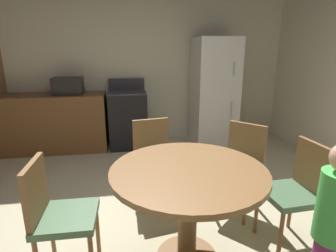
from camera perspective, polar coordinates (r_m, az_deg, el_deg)
ground_plane at (r=2.49m, az=-3.71°, el=-23.09°), size 14.00×14.00×0.00m
wall_back at (r=4.76m, az=-7.35°, el=13.14°), size 5.57×0.12×2.70m
kitchen_counter at (r=4.69m, az=-25.20°, el=0.56°), size 2.00×0.60×0.90m
oven_range at (r=4.50m, az=-8.46°, el=1.54°), size 0.60×0.60×1.10m
refrigerator at (r=4.60m, az=9.77°, el=7.06°), size 0.68×0.68×1.76m
microwave at (r=4.48m, az=-20.43°, el=8.00°), size 0.44×0.32×0.26m
dining_table at (r=1.99m, az=4.27°, el=-13.32°), size 1.11×1.11×0.76m
chair_north at (r=2.81m, az=-3.02°, el=-6.37°), size 0.46×0.46×0.87m
chair_northeast at (r=2.76m, az=15.17°, el=-7.36°), size 0.57×0.57×0.87m
chair_west at (r=2.07m, az=-22.64°, el=-16.42°), size 0.41×0.41×0.87m
chair_east at (r=2.44m, az=25.80°, el=-11.70°), size 0.42×0.42×0.87m
person_child at (r=1.91m, az=31.66°, el=-17.73°), size 0.31×0.31×1.09m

